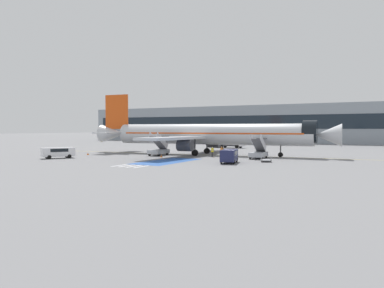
% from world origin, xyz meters
% --- Properties ---
extents(ground_plane, '(600.00, 600.00, 0.00)m').
position_xyz_m(ground_plane, '(0.00, 0.00, 0.00)').
color(ground_plane, slate).
extents(apron_leadline_yellow, '(80.93, 6.45, 0.01)m').
position_xyz_m(apron_leadline_yellow, '(-1.17, 0.54, 0.00)').
color(apron_leadline_yellow, gold).
rests_on(apron_leadline_yellow, ground_plane).
extents(apron_stand_patch_blue, '(5.53, 12.96, 0.01)m').
position_xyz_m(apron_stand_patch_blue, '(-1.17, -14.63, 0.00)').
color(apron_stand_patch_blue, '#2856A8').
rests_on(apron_stand_patch_blue, ground_plane).
extents(apron_walkway_bar_0, '(0.44, 3.60, 0.01)m').
position_xyz_m(apron_walkway_bar_0, '(-3.57, -22.71, 0.00)').
color(apron_walkway_bar_0, silver).
rests_on(apron_walkway_bar_0, ground_plane).
extents(apron_walkway_bar_1, '(0.44, 3.60, 0.01)m').
position_xyz_m(apron_walkway_bar_1, '(-2.37, -22.71, 0.00)').
color(apron_walkway_bar_1, silver).
rests_on(apron_walkway_bar_1, ground_plane).
extents(apron_walkway_bar_2, '(0.44, 3.60, 0.01)m').
position_xyz_m(apron_walkway_bar_2, '(-1.17, -22.71, 0.00)').
color(apron_walkway_bar_2, silver).
rests_on(apron_walkway_bar_2, ground_plane).
extents(apron_walkway_bar_3, '(0.44, 3.60, 0.01)m').
position_xyz_m(apron_walkway_bar_3, '(0.03, -22.71, 0.00)').
color(apron_walkway_bar_3, silver).
rests_on(apron_walkway_bar_3, ground_plane).
extents(airliner, '(47.24, 32.93, 11.89)m').
position_xyz_m(airliner, '(-1.82, 0.49, 3.87)').
color(airliner, silver).
rests_on(airliner, ground_plane).
extents(boarding_stairs_forward, '(2.56, 5.36, 4.09)m').
position_xyz_m(boarding_stairs_forward, '(9.36, -3.12, 1.00)').
color(boarding_stairs_forward, '#ADB2BA').
rests_on(boarding_stairs_forward, ground_plane).
extents(boarding_stairs_aft, '(2.56, 5.36, 4.32)m').
position_xyz_m(boarding_stairs_aft, '(-9.17, -4.55, 1.03)').
color(boarding_stairs_aft, '#ADB2BA').
rests_on(boarding_stairs_aft, ground_plane).
extents(fuel_tanker, '(9.41, 2.88, 3.53)m').
position_xyz_m(fuel_tanker, '(-8.56, 26.06, 1.79)').
color(fuel_tanker, '#38383D').
rests_on(fuel_tanker, ground_plane).
extents(service_van_0, '(3.03, 5.06, 1.93)m').
position_xyz_m(service_van_0, '(8.14, -12.85, 1.17)').
color(service_van_0, '#1E234C').
rests_on(service_van_0, ground_plane).
extents(service_van_1, '(4.06, 5.41, 1.77)m').
position_xyz_m(service_van_1, '(-20.15, -18.10, 1.08)').
color(service_van_1, silver).
rests_on(service_van_1, ground_plane).
extents(baggage_cart, '(2.28, 2.95, 0.87)m').
position_xyz_m(baggage_cart, '(12.17, -8.32, 0.26)').
color(baggage_cart, gray).
rests_on(baggage_cart, ground_plane).
extents(ground_crew_0, '(0.47, 0.46, 1.63)m').
position_xyz_m(ground_crew_0, '(3.66, -4.42, 0.93)').
color(ground_crew_0, '#191E38').
rests_on(ground_crew_0, ground_plane).
extents(ground_crew_1, '(0.46, 0.30, 1.75)m').
position_xyz_m(ground_crew_1, '(1.22, -3.52, 1.01)').
color(ground_crew_1, '#2D2D33').
rests_on(ground_crew_1, ground_plane).
extents(ground_crew_2, '(0.49, 0.42, 1.70)m').
position_xyz_m(ground_crew_2, '(3.71, -5.51, 0.98)').
color(ground_crew_2, '#191E38').
rests_on(ground_crew_2, ground_plane).
extents(ground_crew_3, '(0.49, 0.41, 1.79)m').
position_xyz_m(ground_crew_3, '(2.49, -2.46, 1.04)').
color(ground_crew_3, '#191E38').
rests_on(ground_crew_3, ground_plane).
extents(traffic_cone_0, '(0.42, 0.42, 0.47)m').
position_xyz_m(traffic_cone_0, '(-21.38, -9.89, 0.23)').
color(traffic_cone_0, orange).
rests_on(traffic_cone_0, ground_plane).
extents(traffic_cone_1, '(0.58, 0.58, 0.65)m').
position_xyz_m(traffic_cone_1, '(5.05, -5.43, 0.32)').
color(traffic_cone_1, orange).
rests_on(traffic_cone_1, ground_plane).
extents(traffic_cone_2, '(0.44, 0.44, 0.49)m').
position_xyz_m(traffic_cone_2, '(-6.28, -8.19, 0.25)').
color(traffic_cone_2, orange).
rests_on(traffic_cone_2, ground_plane).
extents(terminal_building, '(132.05, 12.10, 12.92)m').
position_xyz_m(terminal_building, '(-15.74, 66.41, 6.46)').
color(terminal_building, '#89939E').
rests_on(terminal_building, ground_plane).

